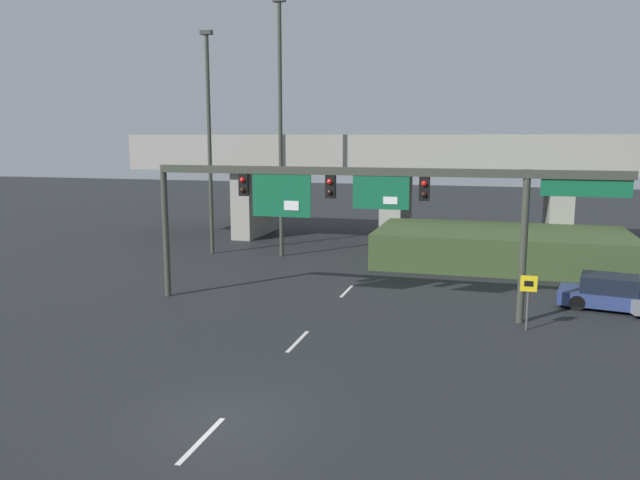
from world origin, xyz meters
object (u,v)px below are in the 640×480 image
(parked_sedan_near_right, at_px, (612,294))
(highway_light_pole_near, at_px, (209,139))
(signal_gantry, at_px, (359,193))
(speed_limit_sign, at_px, (528,294))
(highway_light_pole_far, at_px, (280,124))

(parked_sedan_near_right, bearing_deg, highway_light_pole_near, 172.03)
(signal_gantry, distance_m, parked_sedan_near_right, 11.46)
(speed_limit_sign, xyz_separation_m, highway_light_pole_far, (-13.64, 11.42, 6.45))
(highway_light_pole_far, bearing_deg, parked_sedan_near_right, -23.31)
(signal_gantry, distance_m, speed_limit_sign, 7.57)
(signal_gantry, height_order, highway_light_pole_near, highway_light_pole_near)
(highway_light_pole_near, bearing_deg, signal_gantry, -41.61)
(speed_limit_sign, height_order, parked_sedan_near_right, speed_limit_sign)
(speed_limit_sign, xyz_separation_m, highway_light_pole_near, (-18.06, 11.07, 5.62))
(highway_light_pole_far, bearing_deg, highway_light_pole_near, -175.50)
(speed_limit_sign, xyz_separation_m, parked_sedan_near_right, (3.54, 4.02, -0.74))
(speed_limit_sign, bearing_deg, parked_sedan_near_right, 48.57)
(parked_sedan_near_right, bearing_deg, highway_light_pole_far, 166.82)
(highway_light_pole_far, height_order, parked_sedan_near_right, highway_light_pole_far)
(speed_limit_sign, distance_m, highway_light_pole_far, 18.93)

